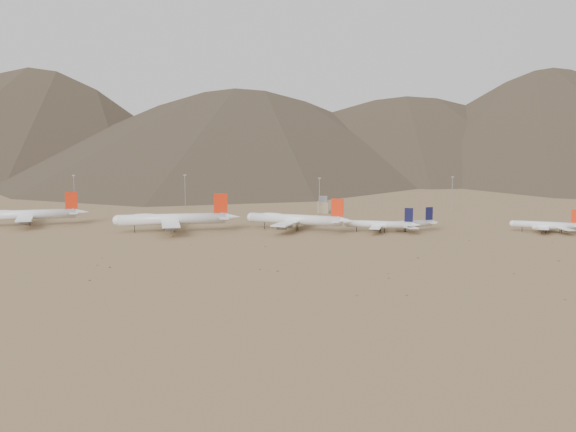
# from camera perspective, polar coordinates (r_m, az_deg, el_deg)

# --- Properties ---
(ground) EXTENTS (3000.00, 3000.00, 0.00)m
(ground) POSITION_cam_1_polar(r_m,az_deg,el_deg) (397.39, -2.08, -1.80)
(ground) COLOR #987A4E
(ground) RESTS_ON ground
(mountain_ridge) EXTENTS (4400.00, 1000.00, 300.00)m
(mountain_ridge) POSITION_cam_1_polar(r_m,az_deg,el_deg) (1293.75, 2.54, 11.05)
(mountain_ridge) COLOR #46392A
(mountain_ridge) RESTS_ON ground
(widebody_west) EXTENTS (65.10, 52.09, 20.34)m
(widebody_west) POSITION_cam_1_polar(r_m,az_deg,el_deg) (475.78, -19.84, 0.11)
(widebody_west) COLOR white
(widebody_west) RESTS_ON ground
(widebody_centre) EXTENTS (72.52, 57.29, 22.05)m
(widebody_centre) POSITION_cam_1_polar(r_m,az_deg,el_deg) (426.84, -9.10, -0.23)
(widebody_centre) COLOR white
(widebody_centre) RESTS_ON ground
(widebody_east) EXTENTS (65.60, 51.90, 20.00)m
(widebody_east) POSITION_cam_1_polar(r_m,az_deg,el_deg) (425.80, 0.61, -0.26)
(widebody_east) COLOR white
(widebody_east) RESTS_ON ground
(narrowbody_a) EXTENTS (44.53, 32.45, 14.78)m
(narrowbody_a) POSITION_cam_1_polar(r_m,az_deg,el_deg) (422.82, 7.34, -0.66)
(narrowbody_a) COLOR white
(narrowbody_a) RESTS_ON ground
(narrowbody_b) EXTENTS (40.34, 30.27, 14.04)m
(narrowbody_b) POSITION_cam_1_polar(r_m,az_deg,el_deg) (427.92, 9.28, -0.63)
(narrowbody_b) COLOR white
(narrowbody_b) RESTS_ON ground
(narrowbody_c) EXTENTS (42.02, 31.01, 14.16)m
(narrowbody_c) POSITION_cam_1_polar(r_m,az_deg,el_deg) (444.24, 19.77, -0.67)
(narrowbody_c) COLOR white
(narrowbody_c) RESTS_ON ground
(narrowbody_d) EXTENTS (37.05, 27.26, 12.43)m
(narrowbody_d) POSITION_cam_1_polar(r_m,az_deg,el_deg) (445.77, 20.79, -0.76)
(narrowbody_d) COLOR white
(narrowbody_d) RESTS_ON ground
(control_tower) EXTENTS (8.00, 8.00, 12.00)m
(control_tower) POSITION_cam_1_polar(r_m,az_deg,el_deg) (513.29, 2.78, 0.82)
(control_tower) COLOR gray
(control_tower) RESTS_ON ground
(mast_far_west) EXTENTS (2.00, 0.60, 25.70)m
(mast_far_west) POSITION_cam_1_polar(r_m,az_deg,el_deg) (557.22, -16.54, 1.95)
(mast_far_west) COLOR gray
(mast_far_west) RESTS_ON ground
(mast_west) EXTENTS (2.00, 0.60, 25.70)m
(mast_west) POSITION_cam_1_polar(r_m,az_deg,el_deg) (543.54, -8.14, 2.05)
(mast_west) COLOR gray
(mast_west) RESTS_ON ground
(mast_centre) EXTENTS (2.00, 0.60, 25.70)m
(mast_centre) POSITION_cam_1_polar(r_m,az_deg,el_deg) (505.92, 2.49, 1.75)
(mast_centre) COLOR gray
(mast_centre) RESTS_ON ground
(mast_east) EXTENTS (2.00, 0.60, 25.70)m
(mast_east) POSITION_cam_1_polar(r_m,az_deg,el_deg) (532.04, 12.84, 1.84)
(mast_east) COLOR gray
(mast_east) RESTS_ON ground
(desert_scrub) EXTENTS (418.69, 167.11, 0.90)m
(desert_scrub) POSITION_cam_1_polar(r_m,az_deg,el_deg) (321.01, -9.42, -3.99)
(desert_scrub) COLOR olive
(desert_scrub) RESTS_ON ground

